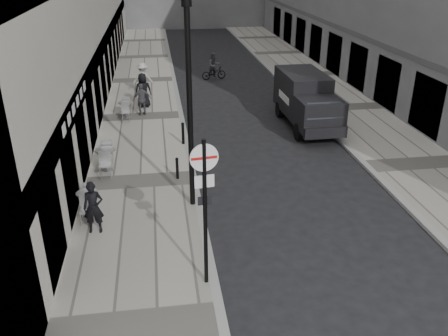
{
  "coord_description": "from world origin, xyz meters",
  "views": [
    {
      "loc": [
        -1.18,
        -5.85,
        7.98
      ],
      "look_at": [
        0.87,
        8.26,
        1.4
      ],
      "focal_mm": 38.0,
      "sensor_mm": 36.0,
      "label": 1
    }
  ],
  "objects_px": {
    "walking_man": "(93,208)",
    "panel_van": "(306,98)",
    "sign_post": "(205,195)",
    "cyclist": "(214,69)",
    "lamppost": "(189,96)"
  },
  "relations": [
    {
      "from": "walking_man",
      "to": "panel_van",
      "type": "height_order",
      "value": "panel_van"
    },
    {
      "from": "sign_post",
      "to": "walking_man",
      "type": "bearing_deg",
      "value": 129.16
    },
    {
      "from": "walking_man",
      "to": "sign_post",
      "type": "xyz_separation_m",
      "value": [
        3.08,
        -2.9,
        1.71
      ]
    },
    {
      "from": "cyclist",
      "to": "lamppost",
      "type": "bearing_deg",
      "value": -111.69
    },
    {
      "from": "walking_man",
      "to": "sign_post",
      "type": "distance_m",
      "value": 4.56
    },
    {
      "from": "lamppost",
      "to": "cyclist",
      "type": "relative_size",
      "value": 3.77
    },
    {
      "from": "walking_man",
      "to": "panel_van",
      "type": "xyz_separation_m",
      "value": [
        9.27,
        8.72,
        0.47
      ]
    },
    {
      "from": "panel_van",
      "to": "lamppost",
      "type": "bearing_deg",
      "value": -130.53
    },
    {
      "from": "lamppost",
      "to": "panel_van",
      "type": "distance_m",
      "value": 9.97
    },
    {
      "from": "sign_post",
      "to": "lamppost",
      "type": "relative_size",
      "value": 0.59
    },
    {
      "from": "lamppost",
      "to": "sign_post",
      "type": "bearing_deg",
      "value": -90.0
    },
    {
      "from": "sign_post",
      "to": "cyclist",
      "type": "bearing_deg",
      "value": 74.77
    },
    {
      "from": "walking_man",
      "to": "panel_van",
      "type": "bearing_deg",
      "value": 46.19
    },
    {
      "from": "panel_van",
      "to": "cyclist",
      "type": "distance_m",
      "value": 10.42
    },
    {
      "from": "walking_man",
      "to": "sign_post",
      "type": "relative_size",
      "value": 0.42
    }
  ]
}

